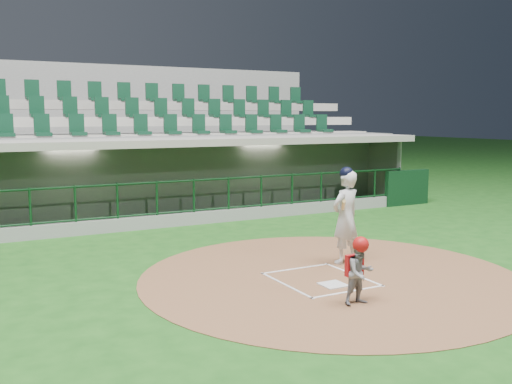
% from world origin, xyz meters
% --- Properties ---
extents(ground, '(120.00, 120.00, 0.00)m').
position_xyz_m(ground, '(0.00, 0.00, 0.00)').
color(ground, '#184A15').
rests_on(ground, ground).
extents(dirt_circle, '(7.20, 7.20, 0.01)m').
position_xyz_m(dirt_circle, '(0.30, -0.20, 0.01)').
color(dirt_circle, brown).
rests_on(dirt_circle, ground).
extents(home_plate, '(0.43, 0.43, 0.02)m').
position_xyz_m(home_plate, '(0.00, -0.70, 0.02)').
color(home_plate, silver).
rests_on(home_plate, dirt_circle).
extents(batter_box_chalk, '(1.55, 1.80, 0.01)m').
position_xyz_m(batter_box_chalk, '(0.00, -0.30, 0.02)').
color(batter_box_chalk, silver).
rests_on(batter_box_chalk, ground).
extents(dugout_structure, '(16.40, 3.70, 3.00)m').
position_xyz_m(dugout_structure, '(0.07, 7.82, 0.96)').
color(dugout_structure, slate).
rests_on(dugout_structure, ground).
extents(seating_deck, '(17.00, 6.72, 5.15)m').
position_xyz_m(seating_deck, '(0.00, 10.91, 1.42)').
color(seating_deck, slate).
rests_on(seating_deck, ground).
extents(batter, '(0.93, 0.94, 1.99)m').
position_xyz_m(batter, '(1.15, 0.49, 1.00)').
color(batter, silver).
rests_on(batter, dirt_circle).
extents(catcher, '(0.50, 0.40, 1.11)m').
position_xyz_m(catcher, '(-0.23, -1.74, 0.57)').
color(catcher, gray).
rests_on(catcher, dirt_circle).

